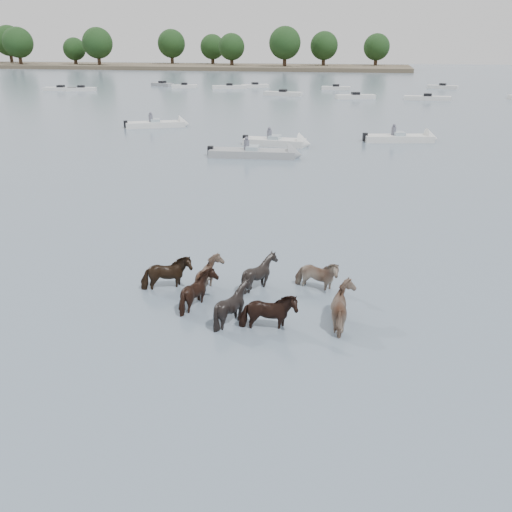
# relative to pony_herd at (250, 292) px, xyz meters

# --- Properties ---
(ground) EXTENTS (400.00, 400.00, 0.00)m
(ground) POSITION_rel_pony_herd_xyz_m (1.81, -1.26, -0.39)
(ground) COLOR #4B5C6C
(ground) RESTS_ON ground
(shoreline) EXTENTS (160.00, 30.00, 1.00)m
(shoreline) POSITION_rel_pony_herd_xyz_m (-68.19, 148.74, 0.11)
(shoreline) COLOR #4C4233
(shoreline) RESTS_ON ground
(pony_herd) EXTENTS (7.20, 3.77, 1.35)m
(pony_herd) POSITION_rel_pony_herd_xyz_m (0.00, 0.00, 0.00)
(pony_herd) COLOR black
(pony_herd) RESTS_ON ground
(motorboat_a) EXTENTS (5.17, 1.91, 1.92)m
(motorboat_a) POSITION_rel_pony_herd_xyz_m (-3.24, 26.00, -0.17)
(motorboat_a) COLOR silver
(motorboat_a) RESTS_ON ground
(motorboat_b) EXTENTS (6.36, 2.13, 1.92)m
(motorboat_b) POSITION_rel_pony_herd_xyz_m (-3.83, 21.49, -0.17)
(motorboat_b) COLOR gray
(motorboat_b) RESTS_ON ground
(motorboat_c) EXTENTS (5.86, 2.80, 1.92)m
(motorboat_c) POSITION_rel_pony_herd_xyz_m (5.79, 29.84, -0.17)
(motorboat_c) COLOR silver
(motorboat_c) RESTS_ON ground
(motorboat_f) EXTENTS (5.77, 3.86, 1.92)m
(motorboat_f) POSITION_rel_pony_herd_xyz_m (-15.40, 33.30, -0.17)
(motorboat_f) COLOR silver
(motorboat_f) RESTS_ON ground
(distant_flotilla) EXTENTS (101.17, 23.29, 0.93)m
(distant_flotilla) POSITION_rel_pony_herd_xyz_m (2.75, 72.99, -0.14)
(distant_flotilla) COLOR silver
(distant_flotilla) RESTS_ON ground
(treeline) EXTENTS (147.81, 23.58, 12.42)m
(treeline) POSITION_rel_pony_herd_xyz_m (-70.19, 149.65, 6.20)
(treeline) COLOR #382619
(treeline) RESTS_ON ground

